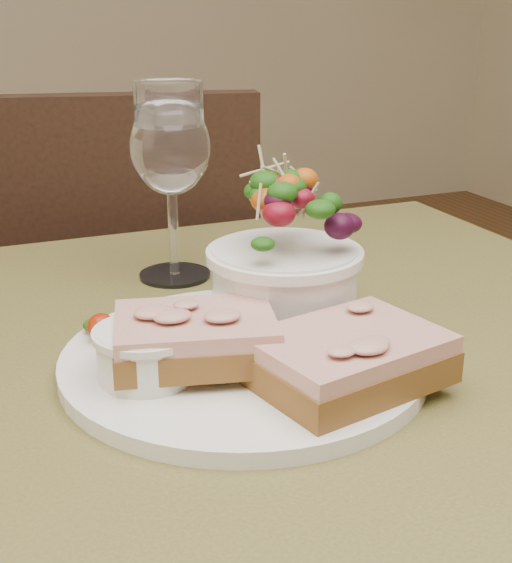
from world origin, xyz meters
name	(u,v)px	position (x,y,z in m)	size (l,w,h in m)	color
cafe_table	(256,495)	(0.00, 0.00, 0.65)	(0.80, 0.80, 0.75)	#4A461F
chair_far	(116,453)	(0.02, 0.66, 0.29)	(0.50, 0.50, 0.90)	black
dinner_plate	(243,360)	(0.00, 0.02, 0.76)	(0.27, 0.27, 0.01)	white
sandwich_front	(348,358)	(0.05, -0.05, 0.78)	(0.14, 0.12, 0.03)	#4E2E15
sandwich_back	(196,337)	(-0.04, 0.01, 0.79)	(0.13, 0.11, 0.03)	#4E2E15
ramekin	(146,351)	(-0.08, 0.01, 0.78)	(0.07, 0.07, 0.04)	white
salad_bowl	(285,251)	(0.05, 0.06, 0.82)	(0.12, 0.12, 0.13)	white
garnish	(112,326)	(-0.08, 0.09, 0.77)	(0.05, 0.04, 0.02)	#13380A
wine_glass	(170,153)	(0.01, 0.23, 0.87)	(0.08, 0.08, 0.18)	white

